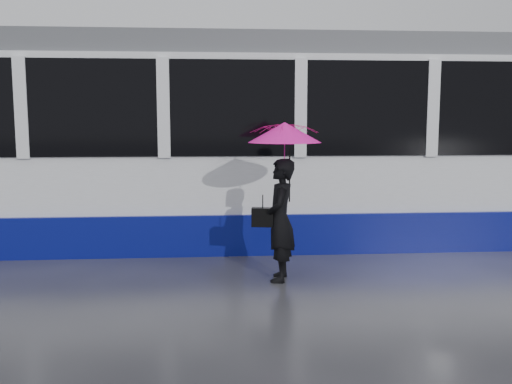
{
  "coord_description": "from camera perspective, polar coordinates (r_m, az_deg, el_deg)",
  "views": [
    {
      "loc": [
        -0.05,
        -7.12,
        2.04
      ],
      "look_at": [
        0.52,
        0.21,
        1.1
      ],
      "focal_mm": 40.0,
      "sensor_mm": 36.0,
      "label": 1
    }
  ],
  "objects": [
    {
      "name": "ground",
      "position": [
        7.41,
        -3.9,
        -8.72
      ],
      "size": [
        90.0,
        90.0,
        0.0
      ],
      "primitive_type": "plane",
      "color": "#2A2A2F",
      "rests_on": "ground"
    },
    {
      "name": "handbag",
      "position": [
        7.19,
        0.67,
        -2.52
      ],
      "size": [
        0.29,
        0.17,
        0.42
      ],
      "rotation": [
        0.0,
        0.0,
        -0.17
      ],
      "color": "black",
      "rests_on": "ground"
    },
    {
      "name": "tram",
      "position": [
        9.8,
        6.24,
        4.89
      ],
      "size": [
        26.0,
        2.56,
        3.35
      ],
      "color": "white",
      "rests_on": "ground"
    },
    {
      "name": "umbrella",
      "position": [
        7.1,
        2.88,
        4.55
      ],
      "size": [
        1.05,
        1.05,
        1.05
      ],
      "rotation": [
        0.0,
        0.0,
        -0.17
      ],
      "color": "#FF1585",
      "rests_on": "ground"
    },
    {
      "name": "woman",
      "position": [
        7.2,
        2.43,
        -2.82
      ],
      "size": [
        0.46,
        0.62,
        1.55
      ],
      "primitive_type": "imported",
      "rotation": [
        0.0,
        0.0,
        -1.74
      ],
      "color": "black",
      "rests_on": "ground"
    },
    {
      "name": "rails",
      "position": [
        9.83,
        -4.04,
        -4.65
      ],
      "size": [
        34.0,
        1.51,
        0.02
      ],
      "color": "#3F3D38",
      "rests_on": "ground"
    }
  ]
}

